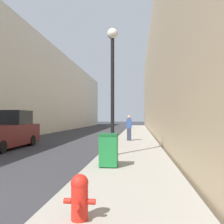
# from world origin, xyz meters

# --- Properties ---
(sidewalk_right) EXTENTS (2.97, 60.00, 0.14)m
(sidewalk_right) POSITION_xyz_m (5.02, 18.00, 0.07)
(sidewalk_right) COLOR #9E998E
(sidewalk_right) RESTS_ON ground
(building_left_glass) EXTENTS (12.00, 60.00, 10.14)m
(building_left_glass) POSITION_xyz_m (-10.46, 26.00, 5.07)
(building_left_glass) COLOR beige
(building_left_glass) RESTS_ON ground
(building_right_stone) EXTENTS (12.00, 60.00, 12.41)m
(building_right_stone) POSITION_xyz_m (12.60, 26.00, 6.20)
(building_right_stone) COLOR tan
(building_right_stone) RESTS_ON ground
(fire_hydrant) EXTENTS (0.51, 0.39, 0.72)m
(fire_hydrant) POSITION_xyz_m (4.34, 0.96, 0.52)
(fire_hydrant) COLOR red
(fire_hydrant) RESTS_ON sidewalk_right
(trash_bin) EXTENTS (0.60, 0.62, 1.09)m
(trash_bin) POSITION_xyz_m (4.29, 5.22, 0.70)
(trash_bin) COLOR #1E7538
(trash_bin) RESTS_ON sidewalk_right
(lamppost) EXTENTS (0.47, 0.47, 5.46)m
(lamppost) POSITION_xyz_m (4.16, 7.69, 3.59)
(lamppost) COLOR black
(lamppost) RESTS_ON sidewalk_right
(pickup_truck) EXTENTS (2.14, 5.58, 2.17)m
(pickup_truck) POSITION_xyz_m (-2.28, 10.43, 0.92)
(pickup_truck) COLOR #561919
(pickup_truck) RESTS_ON ground
(pedestrian_on_sidewalk) EXTENTS (0.36, 0.23, 1.76)m
(pedestrian_on_sidewalk) POSITION_xyz_m (4.61, 14.53, 1.02)
(pedestrian_on_sidewalk) COLOR #2D3347
(pedestrian_on_sidewalk) RESTS_ON sidewalk_right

